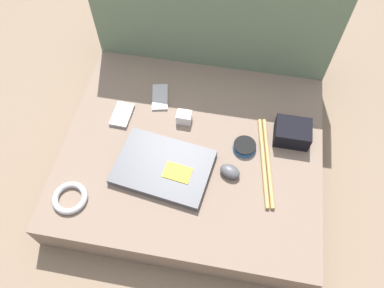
{
  "coord_description": "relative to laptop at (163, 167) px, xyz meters",
  "views": [
    {
      "loc": [
        0.12,
        -0.67,
        1.26
      ],
      "look_at": [
        0.0,
        0.0,
        0.15
      ],
      "focal_mm": 35.0,
      "sensor_mm": 36.0,
      "label": 1
    }
  ],
  "objects": [
    {
      "name": "couch_backrest",
      "position": [
        0.08,
        0.6,
        0.12
      ],
      "size": [
        0.9,
        0.2,
        0.53
      ],
      "color": "#60755B",
      "rests_on": "ground_plane"
    },
    {
      "name": "phone_silver",
      "position": [
        -0.08,
        0.3,
        -0.01
      ],
      "size": [
        0.08,
        0.13,
        0.01
      ],
      "rotation": [
        0.0,
        0.0,
        0.21
      ],
      "color": "#B7B7BC",
      "rests_on": "couch_seat"
    },
    {
      "name": "couch_seat",
      "position": [
        0.08,
        0.1,
        -0.08
      ],
      "size": [
        0.9,
        0.79,
        0.13
      ],
      "color": "#7A6656",
      "rests_on": "ground_plane"
    },
    {
      "name": "speaker_puck",
      "position": [
        0.26,
        0.13,
        -0.0
      ],
      "size": [
        0.08,
        0.08,
        0.02
      ],
      "color": "#1E569E",
      "rests_on": "couch_seat"
    },
    {
      "name": "camera_pouch",
      "position": [
        0.42,
        0.2,
        0.02
      ],
      "size": [
        0.12,
        0.1,
        0.07
      ],
      "color": "black",
      "rests_on": "couch_seat"
    },
    {
      "name": "computer_mouse",
      "position": [
        0.22,
        0.02,
        0.0
      ],
      "size": [
        0.08,
        0.07,
        0.03
      ],
      "rotation": [
        0.0,
        0.0,
        -0.36
      ],
      "color": "#4C4C51",
      "rests_on": "couch_seat"
    },
    {
      "name": "phone_black",
      "position": [
        -0.2,
        0.19,
        -0.01
      ],
      "size": [
        0.07,
        0.11,
        0.01
      ],
      "rotation": [
        0.0,
        0.0,
        -0.04
      ],
      "color": "#99999E",
      "rests_on": "couch_seat"
    },
    {
      "name": "charger_brick",
      "position": [
        0.03,
        0.21,
        0.01
      ],
      "size": [
        0.05,
        0.04,
        0.04
      ],
      "color": "silver",
      "rests_on": "couch_seat"
    },
    {
      "name": "drumstick_pair",
      "position": [
        0.34,
        0.09,
        -0.01
      ],
      "size": [
        0.08,
        0.34,
        0.01
      ],
      "rotation": [
        0.0,
        0.0,
        0.16
      ],
      "color": "tan",
      "rests_on": "couch_seat"
    },
    {
      "name": "ground_plane",
      "position": [
        0.08,
        0.1,
        -0.14
      ],
      "size": [
        8.0,
        8.0,
        0.0
      ],
      "primitive_type": "plane",
      "color": "#7A6651"
    },
    {
      "name": "laptop",
      "position": [
        0.0,
        0.0,
        0.0
      ],
      "size": [
        0.34,
        0.26,
        0.03
      ],
      "rotation": [
        0.0,
        0.0,
        -0.14
      ],
      "color": "#47474C",
      "rests_on": "couch_seat"
    },
    {
      "name": "cable_coil",
      "position": [
        -0.27,
        -0.16,
        -0.0
      ],
      "size": [
        0.11,
        0.11,
        0.02
      ],
      "color": "#B2B2B7",
      "rests_on": "couch_seat"
    }
  ]
}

